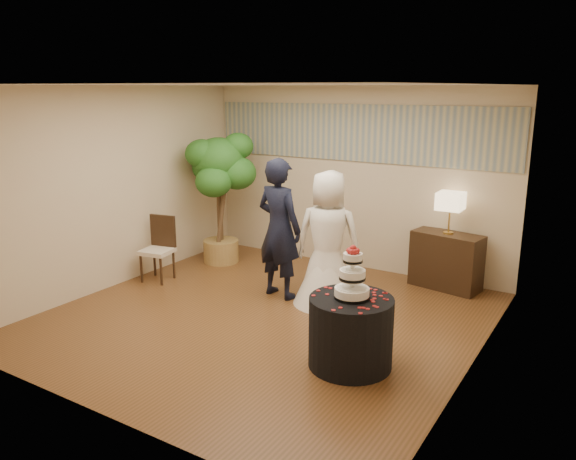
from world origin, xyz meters
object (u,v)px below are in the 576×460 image
Objects in this scene: bride at (328,238)px; cake_table at (351,332)px; wedding_cake at (352,272)px; groom at (279,229)px; table_lamp at (450,213)px; ficus_tree at (219,198)px; console at (446,261)px; side_chair at (157,249)px.

bride is 1.79m from cake_table.
wedding_cake reaches higher than cake_table.
bride is 1.72m from wedding_cake.
groom reaches higher than table_lamp.
bride is 2.43m from ficus_tree.
console is (0.14, 2.80, 0.03)m from cake_table.
ficus_tree reaches higher than wedding_cake.
bride is (0.69, 0.10, -0.06)m from groom.
cake_table is 0.90× the size of side_chair.
side_chair reaches higher than cake_table.
ficus_tree reaches higher than bride.
cake_table is 1.55× the size of wedding_cake.
wedding_cake is 0.95× the size of table_lamp.
console is at bearing -132.37° from groom.
wedding_cake is at bearing -32.17° from ficus_tree.
groom is 1.96m from side_chair.
bride is at bearing -16.68° from ficus_tree.
wedding_cake is at bearing -24.60° from side_chair.
wedding_cake is at bearing 150.70° from groom.
groom reaches higher than wedding_cake.
ficus_tree reaches higher than console.
groom is 1.99× the size of side_chair.
side_chair is (-0.22, -1.21, -0.59)m from ficus_tree.
console is at bearing 11.56° from ficus_tree.
console is at bearing 16.81° from side_chair.
side_chair is (-1.86, -0.42, -0.47)m from groom.
groom reaches higher than bride.
console is 1.01× the size of side_chair.
table_lamp is at bearing -141.42° from bride.
side_chair is (-3.55, 0.88, 0.11)m from cake_table.
groom is 1.07× the size of bride.
groom reaches higher than console.
table_lamp is at bearing -132.37° from groom.
ficus_tree is (-3.47, -0.71, -0.02)m from table_lamp.
cake_table is at bearing -32.17° from ficus_tree.
groom is at bearing 142.43° from wedding_cake.
groom is 1.82m from ficus_tree.
table_lamp is (1.83, 1.50, 0.14)m from groom.
cake_table is 0.64m from wedding_cake.
groom is 2.22× the size of cake_table.
groom is at bearing -25.84° from ficus_tree.
ficus_tree is at bearing -168.44° from table_lamp.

